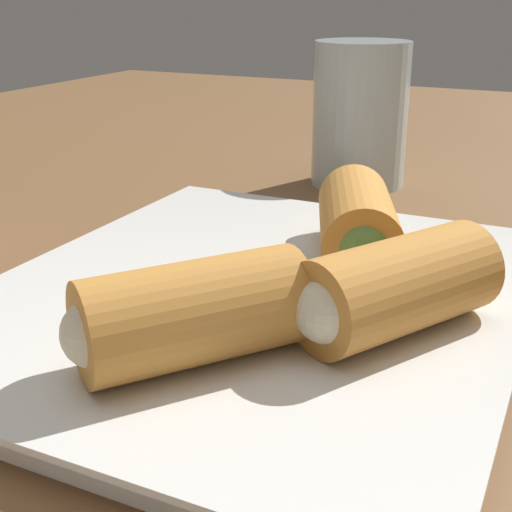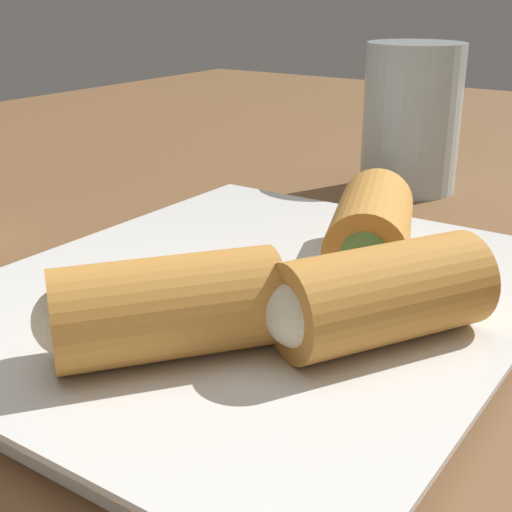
# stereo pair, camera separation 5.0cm
# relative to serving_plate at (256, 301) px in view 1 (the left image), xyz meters

# --- Properties ---
(table_surface) EXTENTS (1.80, 1.40, 0.02)m
(table_surface) POSITION_rel_serving_plate_xyz_m (-0.02, -0.01, -0.02)
(table_surface) COLOR brown
(table_surface) RESTS_ON ground
(serving_plate) EXTENTS (0.30, 0.25, 0.01)m
(serving_plate) POSITION_rel_serving_plate_xyz_m (0.00, 0.00, 0.00)
(serving_plate) COLOR silver
(serving_plate) RESTS_ON table_surface
(roll_front_left) EXTENTS (0.10, 0.07, 0.04)m
(roll_front_left) POSITION_rel_serving_plate_xyz_m (0.06, -0.03, 0.03)
(roll_front_left) COLOR #C68438
(roll_front_left) RESTS_ON serving_plate
(roll_front_right) EXTENTS (0.10, 0.08, 0.04)m
(roll_front_right) POSITION_rel_serving_plate_xyz_m (-0.02, -0.07, 0.03)
(roll_front_right) COLOR #C68438
(roll_front_right) RESTS_ON serving_plate
(roll_back_left) EXTENTS (0.10, 0.09, 0.04)m
(roll_back_left) POSITION_rel_serving_plate_xyz_m (-0.08, -0.01, 0.03)
(roll_back_left) COLOR #C68438
(roll_back_left) RESTS_ON serving_plate
(drinking_glass) EXTENTS (0.08, 0.08, 0.11)m
(drinking_glass) POSITION_rel_serving_plate_xyz_m (0.26, 0.03, 0.05)
(drinking_glass) COLOR silver
(drinking_glass) RESTS_ON table_surface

